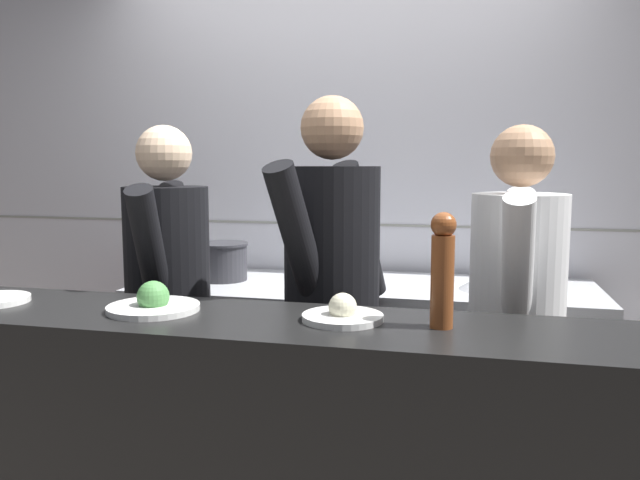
{
  "coord_description": "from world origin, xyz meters",
  "views": [
    {
      "loc": [
        0.66,
        -1.88,
        1.46
      ],
      "look_at": [
        0.05,
        0.63,
        1.15
      ],
      "focal_mm": 35.0,
      "sensor_mm": 36.0,
      "label": 1
    }
  ],
  "objects": [
    {
      "name": "wall_back_tiled",
      "position": [
        0.0,
        1.37,
        1.3
      ],
      "size": [
        8.0,
        0.06,
        2.6
      ],
      "color": "silver",
      "rests_on": "ground_plane"
    },
    {
      "name": "oven_range",
      "position": [
        -0.45,
        0.96,
        0.45
      ],
      "size": [
        0.89,
        0.71,
        0.89
      ],
      "color": "maroon",
      "rests_on": "ground_plane"
    },
    {
      "name": "prep_counter",
      "position": [
        0.63,
        0.96,
        0.46
      ],
      "size": [
        1.22,
        0.65,
        0.92
      ],
      "color": "#B7BABF",
      "rests_on": "ground_plane"
    },
    {
      "name": "stock_pot",
      "position": [
        -0.53,
        0.97,
        0.99
      ],
      "size": [
        0.26,
        0.26,
        0.19
      ],
      "color": "#2D2D33",
      "rests_on": "oven_range"
    },
    {
      "name": "mixing_bowl_steel",
      "position": [
        0.76,
        0.92,
        0.96
      ],
      "size": [
        0.29,
        0.29,
        0.09
      ],
      "color": "#B7BABF",
      "rests_on": "prep_counter"
    },
    {
      "name": "plated_dish_appetiser",
      "position": [
        -0.25,
        -0.23,
        1.05
      ],
      "size": [
        0.27,
        0.27,
        0.1
      ],
      "color": "white",
      "rests_on": "pass_counter"
    },
    {
      "name": "plated_dish_dessert",
      "position": [
        0.32,
        -0.21,
        1.05
      ],
      "size": [
        0.23,
        0.23,
        0.08
      ],
      "color": "white",
      "rests_on": "pass_counter"
    },
    {
      "name": "pepper_mill",
      "position": [
        0.59,
        -0.22,
        1.19
      ],
      "size": [
        0.07,
        0.07,
        0.31
      ],
      "color": "brown",
      "rests_on": "pass_counter"
    },
    {
      "name": "chef_head_cook",
      "position": [
        -0.49,
        0.32,
        0.9
      ],
      "size": [
        0.38,
        0.71,
        1.61
      ],
      "rotation": [
        0.0,
        0.0,
        0.19
      ],
      "color": "black",
      "rests_on": "ground_plane"
    },
    {
      "name": "chef_sous",
      "position": [
        0.18,
        0.3,
        0.95
      ],
      "size": [
        0.44,
        0.73,
        1.71
      ],
      "rotation": [
        0.0,
        0.0,
        -0.34
      ],
      "color": "black",
      "rests_on": "ground_plane"
    },
    {
      "name": "chef_line",
      "position": [
        0.83,
        0.34,
        0.89
      ],
      "size": [
        0.35,
        0.7,
        1.6
      ],
      "rotation": [
        0.0,
        0.0,
        -0.08
      ],
      "color": "black",
      "rests_on": "ground_plane"
    }
  ]
}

